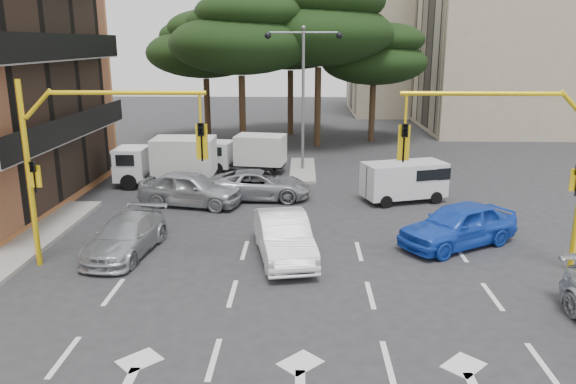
% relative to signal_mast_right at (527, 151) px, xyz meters
% --- Properties ---
extents(ground, '(120.00, 120.00, 0.00)m').
position_rel_signal_mast_right_xyz_m(ground, '(-6.80, -1.99, -3.88)').
color(ground, '#28282B').
rests_on(ground, ground).
extents(median_strip, '(1.40, 6.00, 0.15)m').
position_rel_signal_mast_right_xyz_m(median_strip, '(-6.80, 14.01, -3.81)').
color(median_strip, gray).
rests_on(median_strip, ground).
extents(apartment_beige_near, '(20.20, 12.15, 18.70)m').
position_rel_signal_mast_right_xyz_m(apartment_beige_near, '(13.15, 30.01, 5.47)').
color(apartment_beige_near, tan).
rests_on(apartment_beige_near, ground).
extents(apartment_beige_far, '(16.20, 12.15, 16.70)m').
position_rel_signal_mast_right_xyz_m(apartment_beige_far, '(6.15, 42.01, 4.47)').
color(apartment_beige_far, tan).
rests_on(apartment_beige_far, ground).
extents(pine_left_near, '(9.15, 9.15, 10.23)m').
position_rel_signal_mast_right_xyz_m(pine_left_near, '(-10.75, 19.96, 3.72)').
color(pine_left_near, '#382616').
rests_on(pine_left_near, ground).
extents(pine_center, '(9.98, 9.98, 11.16)m').
position_rel_signal_mast_right_xyz_m(pine_center, '(-5.75, 21.96, 4.41)').
color(pine_center, '#382616').
rests_on(pine_center, ground).
extents(pine_left_far, '(8.32, 8.32, 9.30)m').
position_rel_signal_mast_right_xyz_m(pine_left_far, '(-13.75, 23.96, 3.03)').
color(pine_left_far, '#382616').
rests_on(pine_left_far, ground).
extents(pine_right, '(7.49, 7.49, 8.37)m').
position_rel_signal_mast_right_xyz_m(pine_right, '(-1.75, 23.96, 2.33)').
color(pine_right, '#382616').
rests_on(pine_right, ground).
extents(pine_back, '(9.15, 9.15, 10.23)m').
position_rel_signal_mast_right_xyz_m(pine_back, '(-7.75, 26.96, 3.72)').
color(pine_back, '#382616').
rests_on(pine_back, ground).
extents(signal_mast_right, '(5.79, 0.37, 6.00)m').
position_rel_signal_mast_right_xyz_m(signal_mast_right, '(0.00, 0.00, 0.00)').
color(signal_mast_right, yellow).
rests_on(signal_mast_right, ground).
extents(signal_mast_left, '(5.79, 0.37, 6.00)m').
position_rel_signal_mast_right_xyz_m(signal_mast_left, '(-13.61, 0.00, 0.00)').
color(signal_mast_left, yellow).
rests_on(signal_mast_left, ground).
extents(street_lamp_center, '(4.16, 0.36, 7.77)m').
position_rel_signal_mast_right_xyz_m(street_lamp_center, '(-6.80, 14.01, 1.54)').
color(street_lamp_center, slate).
rests_on(street_lamp_center, median_strip).
extents(car_white_hatch, '(2.44, 4.81, 1.51)m').
position_rel_signal_mast_right_xyz_m(car_white_hatch, '(-7.41, 0.86, -3.13)').
color(car_white_hatch, white).
rests_on(car_white_hatch, ground).
extents(car_blue_compact, '(4.89, 3.97, 1.57)m').
position_rel_signal_mast_right_xyz_m(car_blue_compact, '(-1.23, 2.19, -3.10)').
color(car_blue_compact, blue).
rests_on(car_blue_compact, ground).
extents(car_silver_wagon, '(2.28, 4.53, 1.26)m').
position_rel_signal_mast_right_xyz_m(car_silver_wagon, '(-12.85, 1.09, -3.25)').
color(car_silver_wagon, '#A1A5A9').
rests_on(car_silver_wagon, ground).
extents(car_silver_cross_a, '(4.80, 2.28, 1.32)m').
position_rel_signal_mast_right_xyz_m(car_silver_cross_a, '(-8.80, 8.22, -3.22)').
color(car_silver_cross_a, '#9C9EA4').
rests_on(car_silver_cross_a, ground).
extents(car_silver_cross_b, '(4.87, 2.79, 1.56)m').
position_rel_signal_mast_right_xyz_m(car_silver_cross_b, '(-11.77, 7.01, -3.10)').
color(car_silver_cross_b, '#A4A8AD').
rests_on(car_silver_cross_b, ground).
extents(van_white, '(4.02, 2.69, 1.84)m').
position_rel_signal_mast_right_xyz_m(van_white, '(-2.18, 7.98, -2.96)').
color(van_white, silver).
rests_on(van_white, ground).
extents(box_truck_a, '(5.04, 2.16, 2.47)m').
position_rel_signal_mast_right_xyz_m(box_truck_a, '(-13.64, 10.50, -2.65)').
color(box_truck_a, silver).
rests_on(box_truck_a, ground).
extents(box_truck_b, '(4.60, 2.48, 2.15)m').
position_rel_signal_mast_right_xyz_m(box_truck_b, '(-9.90, 13.51, -2.81)').
color(box_truck_b, silver).
rests_on(box_truck_b, ground).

